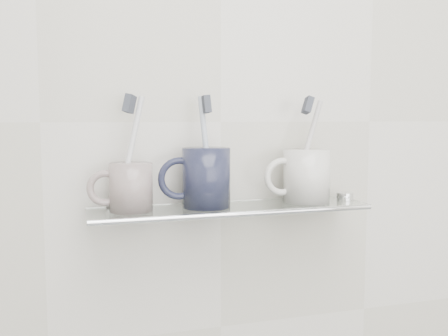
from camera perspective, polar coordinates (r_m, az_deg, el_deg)
name	(u,v)px	position (r m, az deg, el deg)	size (l,w,h in m)	color
wall_back	(221,122)	(0.94, -0.36, 5.29)	(2.50, 2.50, 0.00)	beige
shelf_glass	(231,208)	(0.90, 0.76, -4.63)	(0.50, 0.12, 0.01)	silver
shelf_rail	(241,214)	(0.84, 1.91, -5.29)	(0.01, 0.01, 0.50)	silver
bracket_left	(109,216)	(0.91, -12.99, -5.38)	(0.02, 0.02, 0.03)	silver
bracket_right	(323,204)	(1.02, 11.29, -4.09)	(0.02, 0.02, 0.03)	silver
mug_left	(131,187)	(0.86, -10.59, -2.16)	(0.07, 0.07, 0.08)	silver
mug_left_handle	(105,188)	(0.86, -13.43, -2.25)	(0.06, 0.06, 0.01)	silver
toothbrush_left	(130,152)	(0.85, -10.66, 1.85)	(0.01, 0.01, 0.19)	white
bristles_left	(129,104)	(0.85, -10.76, 7.23)	(0.01, 0.02, 0.03)	#363944
mug_center	(206,178)	(0.88, -2.04, -1.10)	(0.09, 0.09, 0.11)	black
mug_center_handle	(179,179)	(0.87, -5.14, -1.21)	(0.08, 0.08, 0.01)	black
toothbrush_center	(206,150)	(0.88, -2.05, 2.05)	(0.01, 0.01, 0.19)	#9EB2CC
bristles_center	(206,104)	(0.87, -2.07, 7.28)	(0.01, 0.02, 0.03)	#363944
mug_right	(307,176)	(0.95, 9.41, -0.89)	(0.09, 0.09, 0.10)	silver
mug_right_handle	(282,177)	(0.93, 6.66, -1.00)	(0.07, 0.07, 0.01)	silver
toothbrush_right	(307,148)	(0.94, 9.47, 2.24)	(0.01, 0.01, 0.19)	#B8ABA1
bristles_right	(308,105)	(0.94, 9.55, 7.10)	(0.01, 0.02, 0.03)	#363944
chrome_cap	(345,196)	(0.99, 13.65, -3.14)	(0.03, 0.03, 0.01)	silver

